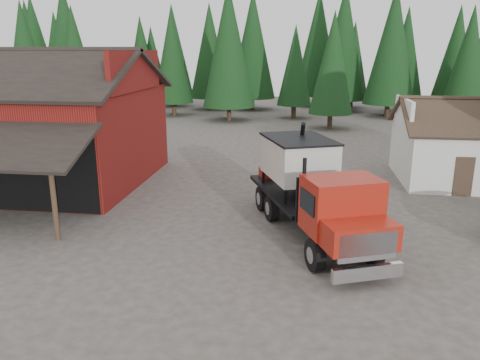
# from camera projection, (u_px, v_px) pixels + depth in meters

# --- Properties ---
(ground) EXTENTS (120.00, 120.00, 0.00)m
(ground) POSITION_uv_depth(u_px,v_px,m) (187.00, 274.00, 15.22)
(ground) COLOR #463E37
(ground) RESTS_ON ground
(red_barn) EXTENTS (12.80, 13.63, 7.18)m
(red_barn) POSITION_uv_depth(u_px,v_px,m) (32.00, 133.00, 25.36)
(red_barn) COLOR maroon
(red_barn) RESTS_ON ground
(farmhouse) EXTENTS (8.60, 6.42, 4.65)m
(farmhouse) POSITION_uv_depth(u_px,v_px,m) (476.00, 152.00, 25.50)
(farmhouse) COLOR silver
(farmhouse) RESTS_ON ground
(conifer_backdrop) EXTENTS (76.00, 16.00, 16.00)m
(conifer_backdrop) POSITION_uv_depth(u_px,v_px,m) (273.00, 111.00, 55.30)
(conifer_backdrop) COLOR black
(conifer_backdrop) RESTS_ON ground
(near_pine_a) EXTENTS (4.40, 4.40, 11.40)m
(near_pine_a) POSITION_uv_depth(u_px,v_px,m) (26.00, 57.00, 43.05)
(near_pine_a) COLOR #382619
(near_pine_a) RESTS_ON ground
(near_pine_b) EXTENTS (3.96, 3.96, 10.40)m
(near_pine_b) POSITION_uv_depth(u_px,v_px,m) (333.00, 63.00, 41.49)
(near_pine_b) COLOR #382619
(near_pine_b) RESTS_ON ground
(near_pine_d) EXTENTS (5.28, 5.28, 13.40)m
(near_pine_d) POSITION_uv_depth(u_px,v_px,m) (229.00, 46.00, 46.19)
(near_pine_d) COLOR #382619
(near_pine_d) RESTS_ON ground
(feed_truck) EXTENTS (5.58, 9.42, 4.13)m
(feed_truck) POSITION_uv_depth(u_px,v_px,m) (312.00, 187.00, 18.03)
(feed_truck) COLOR black
(feed_truck) RESTS_ON ground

